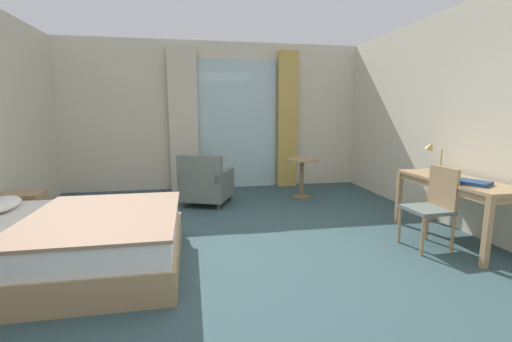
# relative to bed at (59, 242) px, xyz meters

# --- Properties ---
(ground) EXTENTS (6.41, 7.66, 0.10)m
(ground) POSITION_rel_bed_xyz_m (1.71, 0.01, -0.34)
(ground) COLOR #334C51
(wall_back) EXTENTS (6.01, 0.12, 2.83)m
(wall_back) POSITION_rel_bed_xyz_m (1.71, 3.58, 1.13)
(wall_back) COLOR beige
(wall_back) RESTS_ON ground
(wall_right) EXTENTS (0.12, 7.26, 2.83)m
(wall_right) POSITION_rel_bed_xyz_m (4.66, 0.01, 1.13)
(wall_right) COLOR beige
(wall_right) RESTS_ON ground
(balcony_glass_door) EXTENTS (1.60, 0.02, 2.49)m
(balcony_glass_door) POSITION_rel_bed_xyz_m (2.12, 3.50, 0.96)
(balcony_glass_door) COLOR silver
(balcony_glass_door) RESTS_ON ground
(curtain_panel_left) EXTENTS (0.54, 0.10, 2.68)m
(curtain_panel_left) POSITION_rel_bed_xyz_m (1.10, 3.40, 1.05)
(curtain_panel_left) COLOR beige
(curtain_panel_left) RESTS_ON ground
(curtain_panel_right) EXTENTS (0.39, 0.10, 2.68)m
(curtain_panel_right) POSITION_rel_bed_xyz_m (3.14, 3.40, 1.05)
(curtain_panel_right) COLOR tan
(curtain_panel_right) RESTS_ON ground
(bed) EXTENTS (2.12, 1.71, 1.06)m
(bed) POSITION_rel_bed_xyz_m (0.00, 0.00, 0.00)
(bed) COLOR tan
(bed) RESTS_ON ground
(nightstand) EXTENTS (0.50, 0.39, 0.49)m
(nightstand) POSITION_rel_bed_xyz_m (-0.89, 1.34, -0.04)
(nightstand) COLOR tan
(nightstand) RESTS_ON ground
(writing_desk) EXTENTS (0.59, 1.48, 0.74)m
(writing_desk) POSITION_rel_bed_xyz_m (4.23, 0.05, 0.36)
(writing_desk) COLOR tan
(writing_desk) RESTS_ON ground
(desk_chair) EXTENTS (0.43, 0.45, 0.90)m
(desk_chair) POSITION_rel_bed_xyz_m (3.85, -0.08, 0.22)
(desk_chair) COLOR slate
(desk_chair) RESTS_ON ground
(desk_lamp) EXTENTS (0.20, 0.28, 0.40)m
(desk_lamp) POSITION_rel_bed_xyz_m (4.26, 0.53, 0.69)
(desk_lamp) COLOR tan
(desk_lamp) RESTS_ON writing_desk
(closed_book) EXTENTS (0.36, 0.39, 0.04)m
(closed_book) POSITION_rel_bed_xyz_m (4.16, -0.25, 0.47)
(closed_book) COLOR navy
(closed_book) RESTS_ON writing_desk
(armchair_by_window) EXTENTS (0.95, 1.00, 0.84)m
(armchair_by_window) POSITION_rel_bed_xyz_m (1.46, 2.22, 0.05)
(armchair_by_window) COLOR slate
(armchair_by_window) RESTS_ON ground
(round_cafe_table) EXTENTS (0.57, 0.57, 0.70)m
(round_cafe_table) POSITION_rel_bed_xyz_m (3.13, 2.39, 0.22)
(round_cafe_table) COLOR tan
(round_cafe_table) RESTS_ON ground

